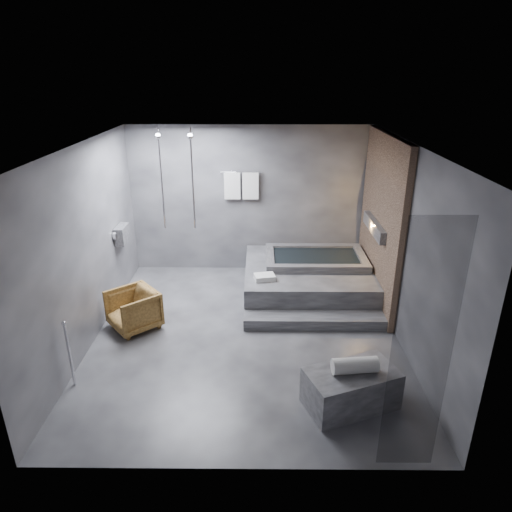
{
  "coord_description": "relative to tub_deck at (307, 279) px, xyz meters",
  "views": [
    {
      "loc": [
        0.19,
        -5.92,
        3.72
      ],
      "look_at": [
        0.14,
        0.3,
        1.16
      ],
      "focal_mm": 32.0,
      "sensor_mm": 36.0,
      "label": 1
    }
  ],
  "objects": [
    {
      "name": "room",
      "position": [
        -0.65,
        -1.21,
        1.48
      ],
      "size": [
        5.0,
        5.04,
        2.82
      ],
      "color": "#2C2C2E",
      "rests_on": "ground"
    },
    {
      "name": "tub_step",
      "position": [
        0.0,
        -1.18,
        -0.16
      ],
      "size": [
        2.2,
        0.36,
        0.18
      ],
      "primitive_type": "cube",
      "color": "#313133",
      "rests_on": "ground"
    },
    {
      "name": "tub_deck",
      "position": [
        0.0,
        0.0,
        0.0
      ],
      "size": [
        2.2,
        2.0,
        0.5
      ],
      "primitive_type": "cube",
      "color": "#313133",
      "rests_on": "ground"
    },
    {
      "name": "deck_towel",
      "position": [
        -0.77,
        -0.56,
        0.29
      ],
      "size": [
        0.37,
        0.3,
        0.09
      ],
      "primitive_type": "cube",
      "rotation": [
        0.0,
        0.0,
        0.2
      ],
      "color": "silver",
      "rests_on": "tub_deck"
    },
    {
      "name": "rolled_towel",
      "position": [
        0.24,
        -3.0,
        0.32
      ],
      "size": [
        0.55,
        0.25,
        0.19
      ],
      "primitive_type": "cylinder",
      "rotation": [
        0.0,
        1.57,
        0.11
      ],
      "color": "silver",
      "rests_on": "concrete_bench"
    },
    {
      "name": "driftwood_chair",
      "position": [
        -2.78,
        -1.26,
        0.06
      ],
      "size": [
        0.95,
        0.95,
        0.62
      ],
      "primitive_type": "imported",
      "rotation": [
        0.0,
        0.0,
        -0.86
      ],
      "color": "#4C3113",
      "rests_on": "ground"
    },
    {
      "name": "concrete_bench",
      "position": [
        0.23,
        -2.99,
        -0.01
      ],
      "size": [
        1.19,
        0.92,
        0.47
      ],
      "primitive_type": "cube",
      "rotation": [
        0.0,
        0.0,
        0.37
      ],
      "color": "#38383B",
      "rests_on": "ground"
    }
  ]
}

